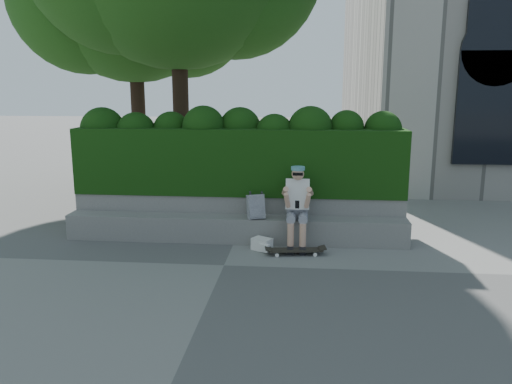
# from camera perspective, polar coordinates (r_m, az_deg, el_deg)

# --- Properties ---
(ground) EXTENTS (80.00, 80.00, 0.00)m
(ground) POSITION_cam_1_polar(r_m,az_deg,el_deg) (7.74, -3.67, -8.36)
(ground) COLOR slate
(ground) RESTS_ON ground
(bench_ledge) EXTENTS (6.00, 0.45, 0.45)m
(bench_ledge) POSITION_cam_1_polar(r_m,az_deg,el_deg) (8.84, -2.44, -4.22)
(bench_ledge) COLOR gray
(bench_ledge) RESTS_ON ground
(planter_wall) EXTENTS (6.00, 0.50, 0.75)m
(planter_wall) POSITION_cam_1_polar(r_m,az_deg,el_deg) (9.26, -2.05, -2.53)
(planter_wall) COLOR gray
(planter_wall) RESTS_ON ground
(hedge) EXTENTS (6.00, 1.00, 1.20)m
(hedge) POSITION_cam_1_polar(r_m,az_deg,el_deg) (9.29, -1.92, 3.65)
(hedge) COLOR black
(hedge) RESTS_ON planter_wall
(person) EXTENTS (0.40, 0.76, 1.38)m
(person) POSITION_cam_1_polar(r_m,az_deg,el_deg) (8.46, 4.75, -1.31)
(person) COLOR gray
(person) RESTS_ON ground
(skateboard) EXTENTS (0.90, 0.34, 0.09)m
(skateboard) POSITION_cam_1_polar(r_m,az_deg,el_deg) (8.19, 4.53, -6.66)
(skateboard) COLOR black
(skateboard) RESTS_ON ground
(backpack_plaid) EXTENTS (0.32, 0.25, 0.42)m
(backpack_plaid) POSITION_cam_1_polar(r_m,az_deg,el_deg) (8.60, -0.02, -1.69)
(backpack_plaid) COLOR #A8A8AD
(backpack_plaid) RESTS_ON bench_ledge
(backpack_ground) EXTENTS (0.38, 0.35, 0.20)m
(backpack_ground) POSITION_cam_1_polar(r_m,az_deg,el_deg) (8.40, 0.69, -5.97)
(backpack_ground) COLOR white
(backpack_ground) RESTS_ON ground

